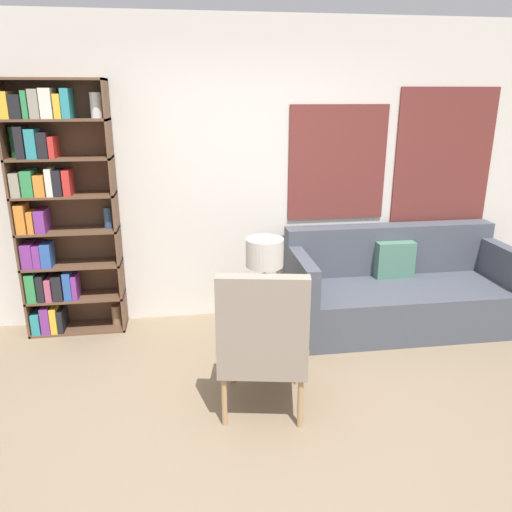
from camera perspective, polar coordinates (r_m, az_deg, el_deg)
name	(u,v)px	position (r m, az deg, el deg)	size (l,w,h in m)	color
ground_plane	(262,448)	(3.25, 0.70, -21.07)	(14.00, 14.00, 0.00)	#847056
wall_back	(235,174)	(4.60, -2.45, 9.30)	(6.40, 0.08, 2.70)	silver
bookshelf	(55,210)	(4.56, -21.99, 4.90)	(0.83, 0.30, 2.17)	brown
armchair	(263,338)	(3.22, 0.80, -9.34)	(0.66, 0.67, 1.03)	tan
couch	(398,291)	(4.82, 15.92, -3.82)	(2.01, 0.90, 0.87)	#474C56
side_table	(270,307)	(3.93, 1.66, -5.84)	(0.50, 0.50, 0.52)	brown
table_lamp	(265,260)	(3.84, 0.99, -0.46)	(0.29, 0.29, 0.49)	slate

